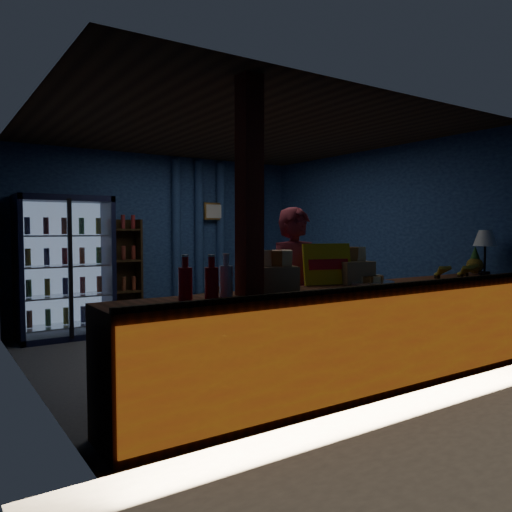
# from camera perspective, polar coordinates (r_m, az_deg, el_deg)

# --- Properties ---
(ground) EXTENTS (4.60, 4.60, 0.00)m
(ground) POSITION_cam_1_polar(r_m,az_deg,el_deg) (6.11, -2.20, -10.70)
(ground) COLOR #515154
(ground) RESTS_ON ground
(room_walls) EXTENTS (4.60, 4.60, 4.60)m
(room_walls) POSITION_cam_1_polar(r_m,az_deg,el_deg) (5.94, -2.23, 4.17)
(room_walls) COLOR navy
(room_walls) RESTS_ON ground
(counter) EXTENTS (4.40, 0.57, 0.99)m
(counter) POSITION_cam_1_polar(r_m,az_deg,el_deg) (4.53, 10.70, -9.44)
(counter) COLOR brown
(counter) RESTS_ON ground
(support_post) EXTENTS (0.16, 0.16, 2.60)m
(support_post) POSITION_cam_1_polar(r_m,az_deg,el_deg) (3.77, -0.76, 0.76)
(support_post) COLOR maroon
(support_post) RESTS_ON ground
(beverage_cooler) EXTENTS (1.20, 0.62, 1.90)m
(beverage_cooler) POSITION_cam_1_polar(r_m,az_deg,el_deg) (7.17, -21.12, -1.31)
(beverage_cooler) COLOR black
(beverage_cooler) RESTS_ON ground
(bottle_shelf) EXTENTS (0.50, 0.28, 1.60)m
(bottle_shelf) POSITION_cam_1_polar(r_m,az_deg,el_deg) (7.54, -15.02, -2.07)
(bottle_shelf) COLOR #392712
(bottle_shelf) RESTS_ON ground
(curtain_folds) EXTENTS (1.74, 0.14, 2.50)m
(curtain_folds) POSITION_cam_1_polar(r_m,az_deg,el_deg) (8.29, -4.05, 1.97)
(curtain_folds) COLOR navy
(curtain_folds) RESTS_ON room_walls
(framed_picture) EXTENTS (0.36, 0.04, 0.28)m
(framed_picture) POSITION_cam_1_polar(r_m,az_deg,el_deg) (8.18, -4.82, 5.11)
(framed_picture) COLOR gold
(framed_picture) RESTS_ON room_walls
(shopkeeper) EXTENTS (0.65, 0.47, 1.67)m
(shopkeeper) POSITION_cam_1_polar(r_m,az_deg,el_deg) (4.87, 4.64, -4.25)
(shopkeeper) COLOR maroon
(shopkeeper) RESTS_ON ground
(green_chair) EXTENTS (0.81, 0.82, 0.55)m
(green_chair) POSITION_cam_1_polar(r_m,az_deg,el_deg) (7.65, -1.11, -5.83)
(green_chair) COLOR #4E9D5D
(green_chair) RESTS_ON ground
(side_table) EXTENTS (0.68, 0.61, 0.61)m
(side_table) POSITION_cam_1_polar(r_m,az_deg,el_deg) (7.45, -4.52, -6.20)
(side_table) COLOR #392712
(side_table) RESTS_ON ground
(yellow_sign) EXTENTS (0.48, 0.21, 0.37)m
(yellow_sign) POSITION_cam_1_polar(r_m,az_deg,el_deg) (4.55, 8.16, -0.94)
(yellow_sign) COLOR #E0BC0B
(yellow_sign) RESTS_ON counter
(soda_bottles) EXTENTS (0.43, 0.18, 0.32)m
(soda_bottles) POSITION_cam_1_polar(r_m,az_deg,el_deg) (3.61, -5.51, -2.85)
(soda_bottles) COLOR red
(soda_bottles) RESTS_ON counter
(snack_box_left) EXTENTS (0.39, 0.35, 0.34)m
(snack_box_left) POSITION_cam_1_polar(r_m,az_deg,el_deg) (4.03, 2.36, -2.40)
(snack_box_left) COLOR #9C714B
(snack_box_left) RESTS_ON counter
(snack_box_centre) EXTENTS (0.35, 0.31, 0.34)m
(snack_box_centre) POSITION_cam_1_polar(r_m,az_deg,el_deg) (4.72, 11.05, -1.64)
(snack_box_centre) COLOR #9C714B
(snack_box_centre) RESTS_ON counter
(pastry_tray) EXTENTS (0.47, 0.47, 0.08)m
(pastry_tray) POSITION_cam_1_polar(r_m,az_deg,el_deg) (4.72, 12.80, -2.81)
(pastry_tray) COLOR silver
(pastry_tray) RESTS_ON counter
(banana_bunches) EXTENTS (0.70, 0.28, 0.15)m
(banana_bunches) POSITION_cam_1_polar(r_m,az_deg,el_deg) (5.59, 22.05, -1.54)
(banana_bunches) COLOR gold
(banana_bunches) RESTS_ON counter
(table_lamp) EXTENTS (0.25, 0.25, 0.50)m
(table_lamp) POSITION_cam_1_polar(r_m,az_deg,el_deg) (6.05, 24.73, 1.68)
(table_lamp) COLOR black
(table_lamp) RESTS_ON counter
(pineapple) EXTENTS (0.18, 0.18, 0.31)m
(pineapple) POSITION_cam_1_polar(r_m,az_deg,el_deg) (6.06, 23.73, -0.74)
(pineapple) COLOR olive
(pineapple) RESTS_ON counter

